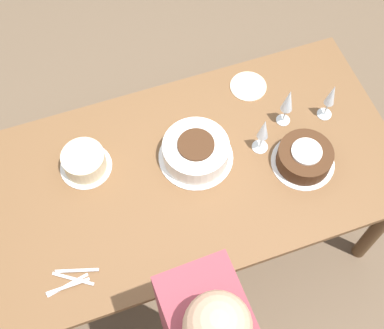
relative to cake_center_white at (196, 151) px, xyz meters
name	(u,v)px	position (x,y,z in m)	size (l,w,h in m)	color
ground_plane	(192,234)	(-0.04, -0.05, -0.82)	(12.00, 12.00, 0.00)	brown
dining_table	(192,180)	(-0.04, -0.05, -0.15)	(1.79, 0.94, 0.77)	brown
cake_center_white	(196,151)	(0.00, 0.00, 0.00)	(0.32, 0.32, 0.11)	white
cake_front_chocolate	(304,157)	(0.43, -0.18, -0.01)	(0.27, 0.27, 0.10)	white
cake_back_decorated	(84,161)	(-0.46, 0.11, -0.01)	(0.22, 0.22, 0.10)	white
wine_glass_near	(331,96)	(0.62, 0.02, 0.09)	(0.07, 0.07, 0.21)	silver
wine_glass_far	(263,131)	(0.28, -0.05, 0.09)	(0.07, 0.07, 0.21)	silver
wine_glass_extra	(288,101)	(0.43, 0.05, 0.10)	(0.06, 0.06, 0.22)	silver
dessert_plate_right	(248,86)	(0.36, 0.27, -0.05)	(0.17, 0.17, 0.01)	beige
fork_pile	(71,280)	(-0.63, -0.35, -0.05)	(0.22, 0.11, 0.01)	silver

